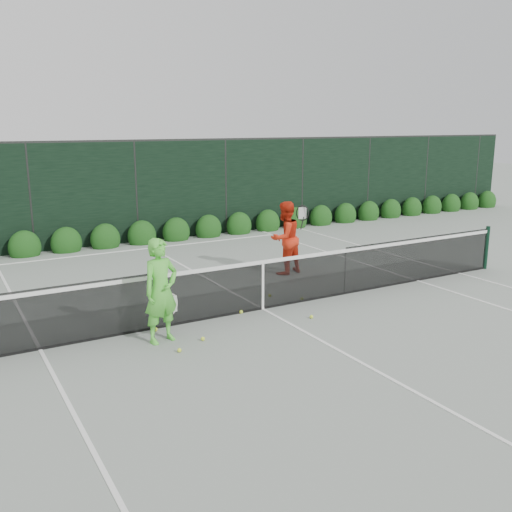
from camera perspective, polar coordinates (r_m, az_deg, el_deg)
ground at (r=11.11m, az=0.67°, el=-5.35°), size 80.00×80.00×0.00m
tennis_net at (r=10.95m, az=0.57°, el=-2.73°), size 12.90×0.10×1.07m
player_woman at (r=9.40m, az=-9.48°, el=-3.46°), size 0.72×0.56×1.74m
player_man at (r=13.54m, az=2.92°, el=1.82°), size 0.97×0.83×1.74m
court_lines at (r=11.11m, az=0.67°, el=-5.32°), size 11.03×23.83×0.01m
windscreen_fence at (r=8.56m, az=9.93°, el=-0.64°), size 32.00×21.07×3.06m
hedge_row at (r=17.41m, az=-11.34°, el=1.99°), size 31.66×0.65×0.94m
tennis_balls at (r=10.51m, az=-1.47°, el=-6.26°), size 3.27×1.87×0.07m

